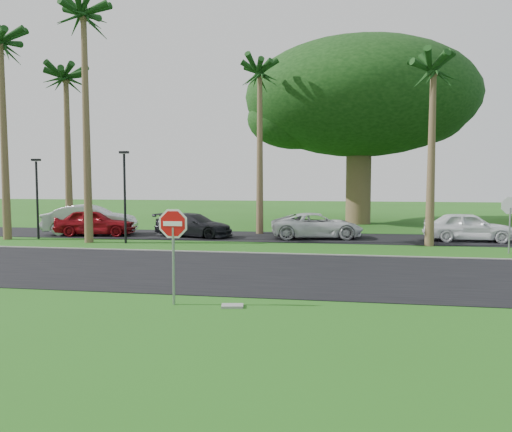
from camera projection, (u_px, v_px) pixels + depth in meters
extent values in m
plane|color=#245715|center=(190.00, 281.00, 15.91)|extent=(120.00, 120.00, 0.00)
cube|color=black|center=(206.00, 269.00, 17.87)|extent=(120.00, 8.00, 0.02)
cube|color=black|center=(256.00, 236.00, 28.20)|extent=(120.00, 5.00, 0.02)
cube|color=gray|center=(231.00, 252.00, 21.85)|extent=(120.00, 0.12, 0.06)
cylinder|color=gray|center=(174.00, 266.00, 12.80)|extent=(0.07, 0.07, 2.00)
cylinder|color=white|center=(173.00, 224.00, 12.72)|extent=(1.05, 0.02, 1.05)
cylinder|color=red|center=(173.00, 224.00, 12.72)|extent=(0.90, 0.02, 0.90)
cube|color=white|center=(173.00, 224.00, 12.72)|extent=(0.50, 0.02, 0.12)
cylinder|color=gray|center=(510.00, 231.00, 21.70)|extent=(0.07, 0.07, 2.00)
cylinder|color=white|center=(510.00, 205.00, 21.62)|extent=(1.05, 0.02, 1.05)
cylinder|color=red|center=(510.00, 205.00, 21.62)|extent=(0.90, 0.02, 0.90)
cube|color=white|center=(510.00, 205.00, 21.62)|extent=(0.50, 0.02, 0.12)
cone|color=brown|center=(4.00, 141.00, 26.54)|extent=(0.44, 0.44, 10.50)
cone|color=brown|center=(68.00, 157.00, 28.14)|extent=(0.44, 0.44, 9.00)
cone|color=brown|center=(86.00, 129.00, 25.18)|extent=(0.44, 0.44, 11.50)
cone|color=brown|center=(260.00, 154.00, 29.33)|extent=(0.44, 0.44, 9.50)
cone|color=brown|center=(431.00, 158.00, 23.93)|extent=(0.44, 0.44, 8.50)
cylinder|color=brown|center=(358.00, 183.00, 36.32)|extent=(1.80, 1.80, 6.00)
ellipsoid|color=black|center=(360.00, 99.00, 35.88)|extent=(16.50, 16.50, 8.25)
cylinder|color=black|center=(37.00, 200.00, 27.01)|extent=(0.12, 0.12, 4.20)
cube|color=black|center=(36.00, 160.00, 26.85)|extent=(0.45, 0.25, 0.12)
cylinder|color=black|center=(125.00, 199.00, 25.10)|extent=(0.12, 0.12, 4.50)
cube|color=black|center=(124.00, 152.00, 24.93)|extent=(0.45, 0.25, 0.12)
imported|color=#A7A9AE|center=(91.00, 220.00, 29.10)|extent=(5.49, 2.97, 1.72)
imported|color=maroon|center=(96.00, 222.00, 28.57)|extent=(4.67, 2.34, 1.53)
imported|color=black|center=(194.00, 225.00, 27.97)|extent=(4.80, 2.79, 1.31)
imported|color=silver|center=(317.00, 226.00, 27.24)|extent=(5.31, 3.16, 1.38)
imported|color=white|center=(468.00, 227.00, 25.95)|extent=(4.45, 1.84, 1.51)
cube|color=gray|center=(232.00, 306.00, 12.61)|extent=(0.60, 0.44, 0.06)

